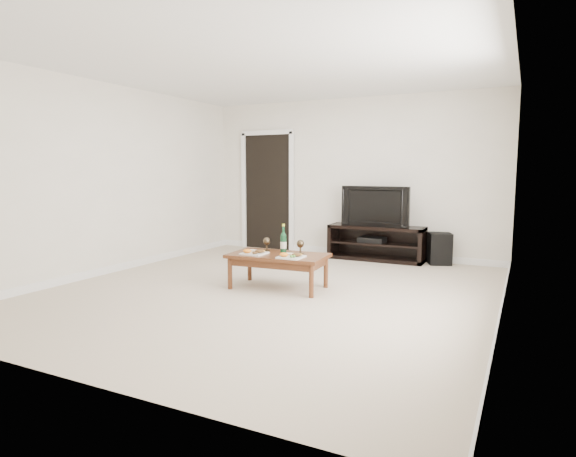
# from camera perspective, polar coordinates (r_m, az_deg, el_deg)

# --- Properties ---
(floor) EXTENTS (5.50, 5.50, 0.00)m
(floor) POSITION_cam_1_polar(r_m,az_deg,el_deg) (5.75, -2.02, -7.41)
(floor) COLOR beige
(floor) RESTS_ON ground
(back_wall) EXTENTS (5.00, 0.04, 2.60)m
(back_wall) POSITION_cam_1_polar(r_m,az_deg,el_deg) (8.11, 7.37, 5.99)
(back_wall) COLOR white
(back_wall) RESTS_ON ground
(ceiling) EXTENTS (5.00, 5.50, 0.04)m
(ceiling) POSITION_cam_1_polar(r_m,az_deg,el_deg) (5.70, -2.14, 19.05)
(ceiling) COLOR white
(ceiling) RESTS_ON back_wall
(doorway) EXTENTS (0.90, 0.02, 2.05)m
(doorway) POSITION_cam_1_polar(r_m,az_deg,el_deg) (8.72, -2.43, 4.30)
(doorway) COLOR black
(doorway) RESTS_ON ground
(media_console) EXTENTS (1.51, 0.45, 0.55)m
(media_console) POSITION_cam_1_polar(r_m,az_deg,el_deg) (7.77, 10.42, -1.69)
(media_console) COLOR black
(media_console) RESTS_ON ground
(television) EXTENTS (1.10, 0.20, 0.63)m
(television) POSITION_cam_1_polar(r_m,az_deg,el_deg) (7.70, 10.51, 2.64)
(television) COLOR black
(television) RESTS_ON media_console
(av_receiver) EXTENTS (0.41, 0.32, 0.08)m
(av_receiver) POSITION_cam_1_polar(r_m,az_deg,el_deg) (7.77, 9.95, -1.31)
(av_receiver) COLOR black
(av_receiver) RESTS_ON media_console
(subwoofer) EXTENTS (0.41, 0.41, 0.48)m
(subwoofer) POSITION_cam_1_polar(r_m,az_deg,el_deg) (7.67, 17.53, -2.28)
(subwoofer) COLOR black
(subwoofer) RESTS_ON ground
(coffee_table) EXTENTS (1.20, 0.71, 0.42)m
(coffee_table) POSITION_cam_1_polar(r_m,az_deg,el_deg) (5.83, -1.17, -5.08)
(coffee_table) COLOR #512B16
(coffee_table) RESTS_ON ground
(plate_left) EXTENTS (0.27, 0.27, 0.07)m
(plate_left) POSITION_cam_1_polar(r_m,az_deg,el_deg) (5.80, -4.02, -2.71)
(plate_left) COLOR white
(plate_left) RESTS_ON coffee_table
(plate_right) EXTENTS (0.27, 0.27, 0.07)m
(plate_right) POSITION_cam_1_polar(r_m,az_deg,el_deg) (5.54, 0.37, -3.15)
(plate_right) COLOR white
(plate_right) RESTS_ON coffee_table
(wine_bottle) EXTENTS (0.07, 0.07, 0.35)m
(wine_bottle) POSITION_cam_1_polar(r_m,az_deg,el_deg) (5.91, -0.55, -1.13)
(wine_bottle) COLOR #103B1F
(wine_bottle) RESTS_ON coffee_table
(goblet_left) EXTENTS (0.09, 0.09, 0.17)m
(goblet_left) POSITION_cam_1_polar(r_m,az_deg,el_deg) (6.02, -2.54, -1.85)
(goblet_left) COLOR #3E3222
(goblet_left) RESTS_ON coffee_table
(goblet_right) EXTENTS (0.09, 0.09, 0.17)m
(goblet_right) POSITION_cam_1_polar(r_m,az_deg,el_deg) (5.81, 1.48, -2.16)
(goblet_right) COLOR #3E3222
(goblet_right) RESTS_ON coffee_table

